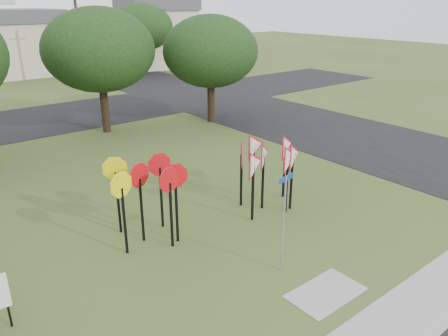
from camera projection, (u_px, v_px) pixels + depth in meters
The scene contains 14 objects.
ground at pixel (262, 254), 12.99m from camera, with size 140.00×140.00×0.00m, color #34491B.
sidewalk at pixel (389, 331), 9.94m from camera, with size 30.00×1.60×0.02m, color gray.
street_right at pixel (291, 120), 27.27m from camera, with size 8.00×50.00×0.02m, color black.
street_far at pixel (43, 119), 27.52m from camera, with size 60.00×8.00×0.02m, color black.
curb_pad at pixel (326, 293), 11.24m from camera, with size 2.00×1.20×0.02m, color gray.
street_name_sign at pixel (284, 218), 11.62m from camera, with size 0.58×0.12×2.85m.
stop_sign_cluster at pixel (147, 183), 13.08m from camera, with size 2.48×2.09×2.61m.
yield_sign_cluster at pixel (268, 157), 15.29m from camera, with size 3.27×2.03×2.60m.
far_pole_b at pixel (79, 36), 35.28m from camera, with size 1.40×0.24×8.50m.
house_mid at pixel (14, 42), 43.27m from camera, with size 8.40×8.40×6.20m.
house_right at pixel (157, 33), 48.36m from camera, with size 8.30×8.30×7.20m.
tree_near_mid at pixel (99, 50), 23.43m from camera, with size 6.00×6.00×6.80m.
tree_near_right at pixel (210, 52), 25.59m from camera, with size 5.60×5.60×6.33m.
tree_far_right at pixel (142, 27), 42.80m from camera, with size 6.00×6.00×6.80m.
Camera 1 is at (-7.89, -8.02, 7.07)m, focal length 35.00 mm.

